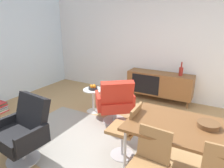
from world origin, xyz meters
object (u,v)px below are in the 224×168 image
at_px(dining_chair_near_window, 126,129).
at_px(fruit_bowl, 93,87).
at_px(dining_table, 193,131).
at_px(wooden_bowl_on_table, 208,125).
at_px(vase_cobalt, 181,71).
at_px(armchair_black_shell, 24,130).
at_px(side_table_round, 93,98).
at_px(sideboard, 159,84).
at_px(lounge_chair_red, 115,101).
at_px(dining_chair_front_left, 149,165).

height_order(dining_chair_near_window, fruit_bowl, dining_chair_near_window).
distance_m(dining_table, wooden_bowl_on_table, 0.20).
xyz_separation_m(vase_cobalt, dining_table, (0.63, -2.41, -0.13)).
xyz_separation_m(armchair_black_shell, side_table_round, (-0.03, 1.81, -0.15)).
height_order(sideboard, wooden_bowl_on_table, wooden_bowl_on_table).
distance_m(armchair_black_shell, fruit_bowl, 1.81).
relative_size(dining_table, wooden_bowl_on_table, 6.15).
bearing_deg(sideboard, wooden_bowl_on_table, -61.24).
xyz_separation_m(wooden_bowl_on_table, side_table_round, (-2.35, 0.96, -0.45)).
bearing_deg(wooden_bowl_on_table, sideboard, 118.76).
height_order(vase_cobalt, side_table_round, vase_cobalt).
height_order(lounge_chair_red, armchair_black_shell, same).
relative_size(sideboard, wooden_bowl_on_table, 6.15).
distance_m(wooden_bowl_on_table, dining_chair_near_window, 1.09).
xyz_separation_m(dining_table, lounge_chair_red, (-1.52, 0.84, -0.23)).
xyz_separation_m(dining_table, wooden_bowl_on_table, (0.15, 0.11, 0.07)).
xyz_separation_m(wooden_bowl_on_table, armchair_black_shell, (-2.33, -0.86, -0.30)).
distance_m(dining_chair_front_left, side_table_round, 2.47).
xyz_separation_m(vase_cobalt, fruit_bowl, (-1.57, -1.35, -0.27)).
relative_size(sideboard, side_table_round, 3.08).
distance_m(vase_cobalt, armchair_black_shell, 3.54).
xyz_separation_m(dining_table, side_table_round, (-2.20, 1.07, -0.38)).
bearing_deg(dining_table, wooden_bowl_on_table, 36.50).
bearing_deg(dining_chair_front_left, side_table_round, 138.77).
relative_size(armchair_black_shell, fruit_bowl, 4.73).
height_order(dining_table, dining_chair_front_left, dining_chair_front_left).
relative_size(vase_cobalt, dining_chair_front_left, 0.37).
bearing_deg(wooden_bowl_on_table, dining_chair_front_left, -126.56).
xyz_separation_m(dining_table, fruit_bowl, (-2.20, 1.07, -0.13)).
relative_size(lounge_chair_red, armchair_black_shell, 1.00).
distance_m(sideboard, armchair_black_shell, 3.33).
distance_m(vase_cobalt, wooden_bowl_on_table, 2.43).
bearing_deg(armchair_black_shell, fruit_bowl, 90.79).
height_order(sideboard, dining_chair_near_window, dining_chair_near_window).
bearing_deg(vase_cobalt, lounge_chair_red, -119.60).
distance_m(dining_chair_near_window, lounge_chair_red, 1.05).
height_order(sideboard, fruit_bowl, sideboard).
xyz_separation_m(vase_cobalt, dining_chair_front_left, (0.28, -2.97, -0.36)).
distance_m(dining_chair_front_left, dining_chair_near_window, 0.78).
bearing_deg(vase_cobalt, dining_chair_near_window, -96.20).
relative_size(vase_cobalt, lounge_chair_red, 0.34).
relative_size(dining_chair_front_left, dining_chair_near_window, 1.00).
distance_m(wooden_bowl_on_table, dining_chair_front_left, 0.89).
relative_size(dining_table, dining_chair_near_window, 1.87).
distance_m(sideboard, fruit_bowl, 1.74).
distance_m(dining_table, dining_chair_front_left, 0.70).
relative_size(vase_cobalt, fruit_bowl, 1.60).
bearing_deg(side_table_round, fruit_bowl, -68.80).
height_order(dining_table, side_table_round, dining_table).
height_order(wooden_bowl_on_table, dining_chair_near_window, dining_chair_near_window).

